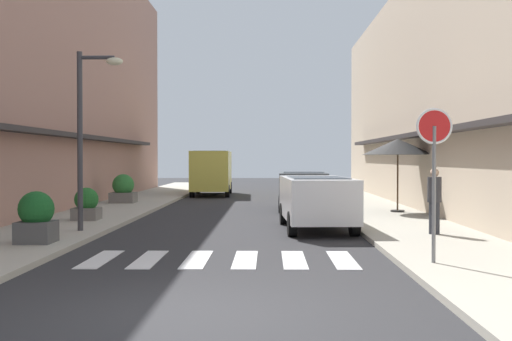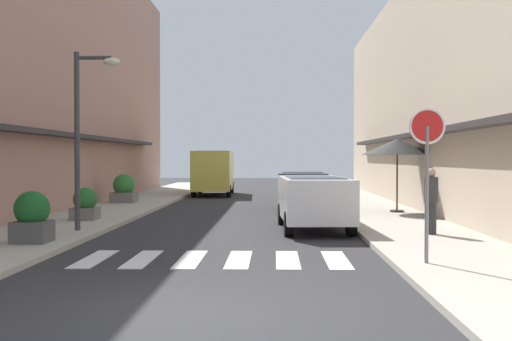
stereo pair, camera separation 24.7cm
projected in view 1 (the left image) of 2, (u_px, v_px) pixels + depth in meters
ground_plane at (243, 213)px, 22.53m from camera, size 80.32×80.32×0.00m
sidewalk_left at (110, 211)px, 22.63m from camera, size 3.01×51.11×0.12m
sidewalk_right at (376, 212)px, 22.44m from camera, size 3.01×51.11×0.12m
building_row_left at (9, 58)px, 23.42m from camera, size 5.50×34.86×11.51m
building_row_right at (482, 89)px, 23.09m from camera, size 5.50×34.86×9.10m
crosswalk at (221, 259)px, 12.23m from camera, size 5.20×2.20×0.01m
parked_car_near at (316, 197)px, 17.27m from camera, size 1.98×4.45×1.47m
parked_car_mid at (303, 186)px, 23.81m from camera, size 1.93×4.01×1.47m
delivery_van at (212, 169)px, 33.46m from camera, size 2.13×5.45×2.37m
round_street_sign at (434, 144)px, 11.14m from camera, size 0.65×0.07×2.76m
street_lamp at (88, 119)px, 16.08m from camera, size 1.19×0.28×4.60m
cafe_umbrella at (398, 147)px, 21.72m from camera, size 2.45×2.45×2.54m
planter_corner at (36, 217)px, 13.80m from camera, size 0.78×0.78×1.14m
planter_midblock at (86, 205)px, 18.95m from camera, size 0.77×0.77×0.98m
planter_far at (123, 190)px, 26.32m from camera, size 1.01×1.01×1.20m
pedestrian_walking_near at (434, 200)px, 15.40m from camera, size 0.34×0.34×1.62m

